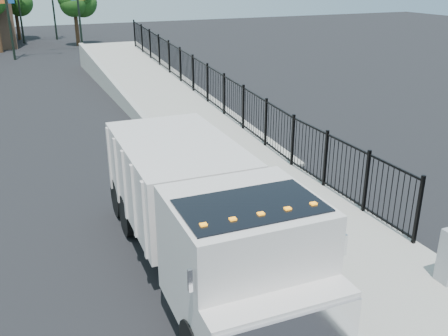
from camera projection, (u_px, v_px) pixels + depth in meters
name	position (u px, v px, depth m)	size (l,w,h in m)	color
ground	(253.00, 239.00, 13.08)	(120.00, 120.00, 0.00)	black
sidewalk	(361.00, 259.00, 12.07)	(3.55, 12.00, 0.12)	#9E998E
curb	(292.00, 276.00, 11.35)	(0.30, 12.00, 0.16)	#ADAAA3
ramp	(157.00, 98.00, 27.50)	(3.95, 24.00, 1.70)	#9E998E
iron_fence	(208.00, 95.00, 24.30)	(0.10, 28.00, 1.80)	black
truck	(203.00, 211.00, 10.98)	(2.93, 8.47, 2.88)	black
worker	(274.00, 206.00, 12.60)	(0.65, 0.43, 1.79)	#550D27
debris	(309.00, 227.00, 13.31)	(0.42, 0.42, 0.10)	silver
light_pole_0	(11.00, 2.00, 38.01)	(3.77, 0.22, 8.00)	black
tree_1	(74.00, 2.00, 45.65)	(2.47, 2.47, 5.23)	#382314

